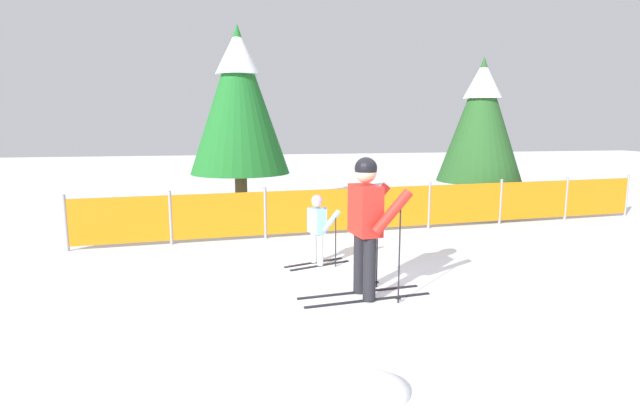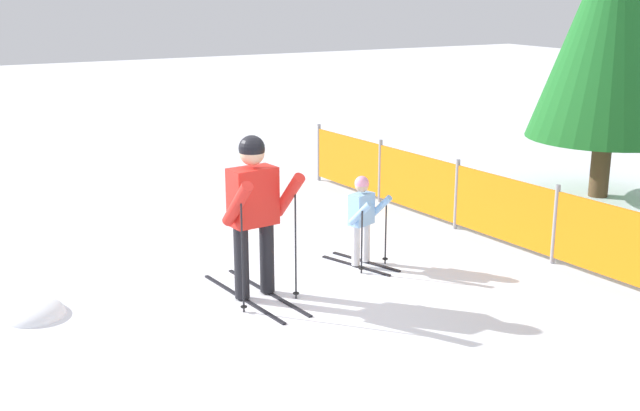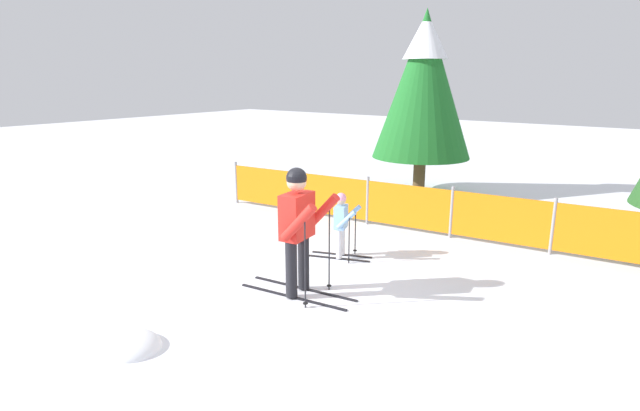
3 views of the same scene
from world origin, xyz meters
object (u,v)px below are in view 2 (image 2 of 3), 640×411
at_px(skier_child, 362,214).
at_px(safety_fence, 616,243).
at_px(skier_adult, 254,203).
at_px(conifer_near, 614,19).

distance_m(skier_child, safety_fence, 2.95).
xyz_separation_m(skier_child, safety_fence, (1.96, 2.21, -0.15)).
relative_size(skier_child, safety_fence, 0.09).
height_order(skier_adult, safety_fence, skier_adult).
bearing_deg(skier_adult, conifer_near, 94.59).
relative_size(skier_adult, conifer_near, 0.39).
bearing_deg(skier_adult, skier_child, 95.27).
height_order(skier_adult, conifer_near, conifer_near).
bearing_deg(safety_fence, skier_child, -131.58).
height_order(skier_child, safety_fence, skier_child).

